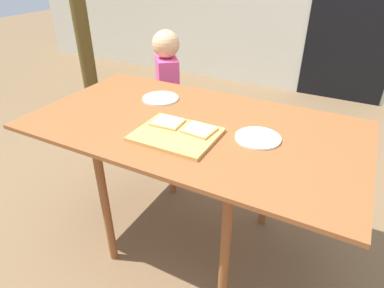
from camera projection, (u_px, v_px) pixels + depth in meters
name	position (u px, v px, depth m)	size (l,w,h in m)	color
ground_plane	(192.00, 238.00, 1.93)	(16.00, 16.00, 0.00)	brown
house_door	(358.00, 6.00, 3.28)	(0.90, 0.02, 2.00)	black
dining_table	(193.00, 137.00, 1.58)	(1.57, 0.86, 0.76)	brown
cutting_board	(176.00, 134.00, 1.43)	(0.35, 0.29, 0.02)	#D69D4E
pizza_slice_far_right	(199.00, 130.00, 1.44)	(0.14, 0.13, 0.01)	tan
pizza_slice_far_left	(168.00, 122.00, 1.50)	(0.14, 0.13, 0.01)	tan
plate_white_left	(161.00, 98.00, 1.80)	(0.20, 0.20, 0.01)	white
plate_white_right	(258.00, 138.00, 1.41)	(0.20, 0.20, 0.01)	white
child_left	(168.00, 90.00, 2.37)	(0.26, 0.27, 1.02)	#314A65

